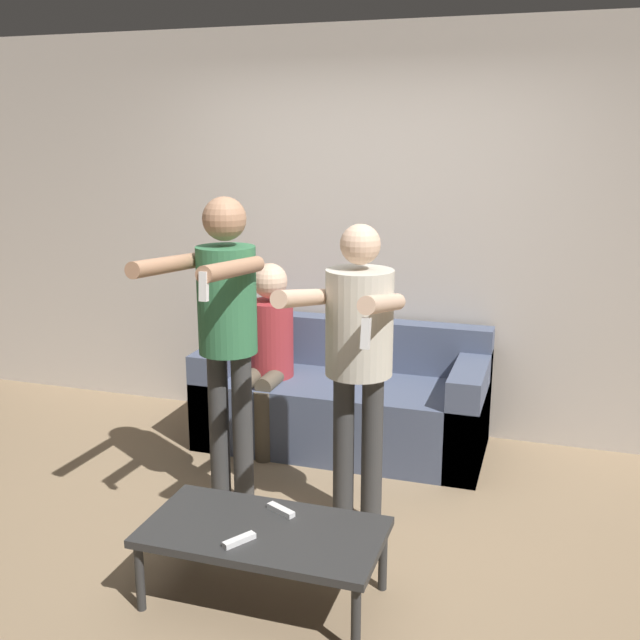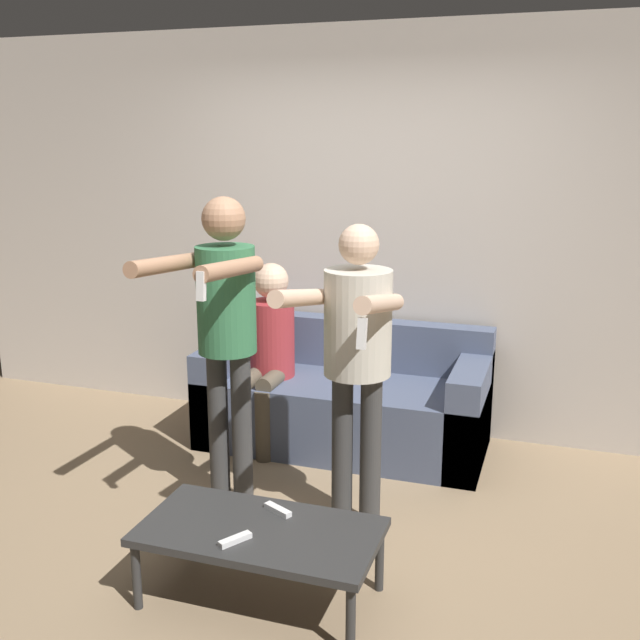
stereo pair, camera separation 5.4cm
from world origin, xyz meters
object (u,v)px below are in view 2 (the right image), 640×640
object	(u,v)px
person_seated	(268,346)
person_standing_right	(356,343)
remote_far	(278,510)
person_standing_left	(225,318)
couch	(345,403)
coffee_table	(260,535)
remote_near	(235,540)

from	to	relation	value
person_seated	person_standing_right	bearing A→B (deg)	-46.12
remote_far	person_standing_left	bearing A→B (deg)	131.52
couch	person_standing_left	size ratio (longest dim) A/B	1.08
person_standing_left	coffee_table	distance (m)	1.17
person_seated	remote_near	bearing A→B (deg)	-72.16
person_standing_right	coffee_table	distance (m)	1.04
person_seated	remote_far	distance (m)	1.62
person_standing_right	remote_far	size ratio (longest dim) A/B	10.57
person_seated	person_standing_left	bearing A→B (deg)	-82.39
person_standing_right	coffee_table	size ratio (longest dim) A/B	1.52
couch	person_seated	world-z (taller)	person_seated
person_standing_right	person_standing_left	bearing A→B (deg)	179.93
remote_near	person_standing_right	bearing A→B (deg)	73.09
couch	coffee_table	size ratio (longest dim) A/B	1.76
person_standing_right	remote_far	distance (m)	0.89
coffee_table	remote_near	size ratio (longest dim) A/B	7.13
couch	person_standing_left	world-z (taller)	person_standing_left
person_standing_right	person_seated	bearing A→B (deg)	133.88
remote_near	coffee_table	bearing A→B (deg)	69.82
remote_near	remote_far	size ratio (longest dim) A/B	0.97
person_seated	remote_far	size ratio (longest dim) A/B	8.02
person_standing_left	person_seated	xyz separation A→B (m)	(-0.12, 0.86, -0.40)
couch	coffee_table	bearing A→B (deg)	-85.42
person_standing_right	person_seated	distance (m)	1.24
person_standing_left	remote_far	world-z (taller)	person_standing_left
coffee_table	remote_far	size ratio (longest dim) A/B	6.94
couch	person_standing_left	bearing A→B (deg)	-109.42
person_seated	remote_far	bearing A→B (deg)	-66.31
person_standing_left	coffee_table	world-z (taller)	person_standing_left
person_standing_left	remote_near	distance (m)	1.22
person_standing_right	coffee_table	bearing A→B (deg)	-106.29
couch	person_standing_right	distance (m)	1.29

